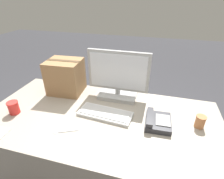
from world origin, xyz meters
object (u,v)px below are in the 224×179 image
at_px(spoon, 62,132).
at_px(cardboard_box, 65,77).
at_px(monitor, 118,78).
at_px(keyboard, 105,114).
at_px(paper_cup_left, 14,108).
at_px(paper_cup_right, 200,122).
at_px(desk_phone, 157,121).
at_px(sticky_note_pad, 0,133).

height_order(spoon, cardboard_box, cardboard_box).
xyz_separation_m(monitor, keyboard, (-0.03, -0.29, -0.17)).
relative_size(monitor, paper_cup_left, 5.29).
bearing_deg(monitor, cardboard_box, -176.47).
xyz_separation_m(monitor, cardboard_box, (-0.49, -0.03, -0.03)).
xyz_separation_m(paper_cup_left, spoon, (0.47, -0.10, -0.05)).
bearing_deg(cardboard_box, keyboard, -29.32).
bearing_deg(paper_cup_right, desk_phone, -169.83).
distance_m(paper_cup_left, paper_cup_right, 1.39).
bearing_deg(paper_cup_right, paper_cup_left, -171.36).
height_order(monitor, spoon, monitor).
height_order(keyboard, sticky_note_pad, keyboard).
xyz_separation_m(paper_cup_right, cardboard_box, (-1.14, 0.21, 0.11)).
height_order(paper_cup_left, spoon, paper_cup_left).
bearing_deg(paper_cup_right, spoon, -161.37).
distance_m(paper_cup_left, spoon, 0.48).
height_order(keyboard, cardboard_box, cardboard_box).
relative_size(spoon, cardboard_box, 0.51).
relative_size(desk_phone, spoon, 1.38).
relative_size(monitor, sticky_note_pad, 5.38).
distance_m(desk_phone, cardboard_box, 0.90).
bearing_deg(paper_cup_left, spoon, -11.86).
bearing_deg(desk_phone, paper_cup_left, -173.94).
distance_m(monitor, desk_phone, 0.49).
distance_m(cardboard_box, sticky_note_pad, 0.68).
relative_size(spoon, sticky_note_pad, 1.64).
xyz_separation_m(keyboard, spoon, (-0.23, -0.26, -0.01)).
xyz_separation_m(desk_phone, spoon, (-0.62, -0.25, -0.02)).
relative_size(desk_phone, cardboard_box, 0.70).
bearing_deg(paper_cup_right, cardboard_box, 169.46).
bearing_deg(cardboard_box, monitor, 3.53).
relative_size(monitor, paper_cup_right, 5.80).
relative_size(desk_phone, paper_cup_right, 2.44).
distance_m(spoon, cardboard_box, 0.59).
distance_m(paper_cup_left, cardboard_box, 0.49).
distance_m(paper_cup_left, sticky_note_pad, 0.24).
relative_size(monitor, spoon, 3.27).
height_order(paper_cup_right, cardboard_box, cardboard_box).
relative_size(monitor, keyboard, 1.23).
relative_size(monitor, cardboard_box, 1.67).
xyz_separation_m(monitor, sticky_note_pad, (-0.66, -0.67, -0.18)).
xyz_separation_m(paper_cup_right, spoon, (-0.91, -0.31, -0.04)).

